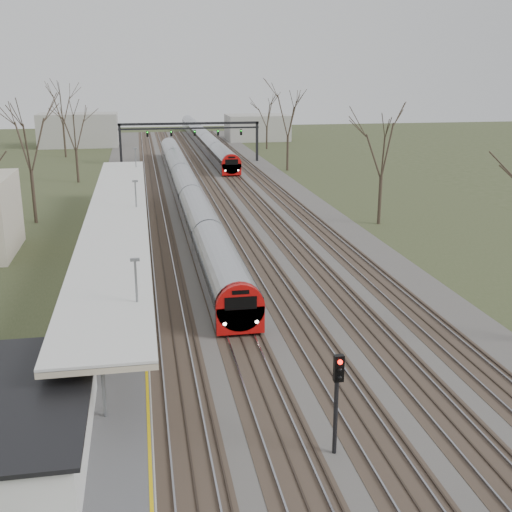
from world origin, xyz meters
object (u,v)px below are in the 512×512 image
(train_far, at_px, (203,137))
(signal_post, at_px, (337,390))
(train_near, at_px, (187,188))
(passenger, at_px, (114,318))

(train_far, xyz_separation_m, signal_post, (-5.25, -100.52, 1.25))
(train_far, bearing_deg, train_near, -97.66)
(train_near, relative_size, passenger, 41.75)
(signal_post, bearing_deg, train_far, 87.01)
(train_far, distance_m, signal_post, 100.67)
(passenger, xyz_separation_m, signal_post, (8.17, -10.52, 0.82))
(train_near, xyz_separation_m, passenger, (-6.42, -37.97, 0.42))
(train_far, bearing_deg, signal_post, -92.99)
(train_near, bearing_deg, train_far, 82.34)
(train_far, bearing_deg, passenger, -98.48)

